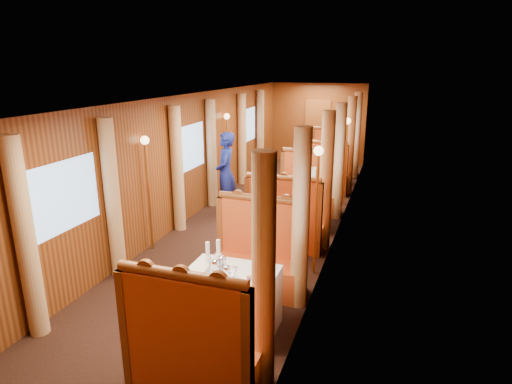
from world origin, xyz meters
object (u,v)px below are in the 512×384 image
at_px(table_near, 232,301).
at_px(table_far, 327,169).
at_px(tea_tray, 221,271).
at_px(banquette_far_fwd, 321,176).
at_px(banquette_mid_aft, 309,193).
at_px(teapot_right, 227,273).
at_px(passenger, 307,181).
at_px(table_mid, 298,209).
at_px(banquette_far_aft, 333,160).
at_px(steward, 226,173).
at_px(fruit_plate, 252,279).
at_px(banquette_near_aft, 258,261).
at_px(rose_vase_mid, 299,181).
at_px(banquette_mid_fwd, 285,225).
at_px(rose_vase_far, 329,149).
at_px(banquette_near_fwd, 193,349).
at_px(teapot_left, 216,268).
at_px(teapot_back, 222,264).

xyz_separation_m(table_near, table_far, (0.00, 7.00, 0.00)).
bearing_deg(table_near, tea_tray, -170.14).
bearing_deg(banquette_far_fwd, banquette_mid_aft, -90.00).
xyz_separation_m(teapot_right, passenger, (-0.01, 4.39, -0.07)).
xyz_separation_m(banquette_mid_aft, passenger, (-0.00, -0.27, 0.32)).
height_order(table_mid, banquette_far_aft, banquette_far_aft).
bearing_deg(banquette_far_fwd, steward, -128.60).
distance_m(table_far, steward, 3.54).
height_order(table_mid, tea_tray, tea_tray).
xyz_separation_m(banquette_mid_aft, fruit_plate, (0.30, -4.64, 0.35)).
xyz_separation_m(table_mid, passenger, (-0.00, 0.74, 0.37)).
xyz_separation_m(banquette_near_aft, fruit_plate, (0.30, -1.14, 0.35)).
height_order(banquette_near_aft, teapot_right, banquette_near_aft).
relative_size(banquette_far_aft, rose_vase_mid, 3.72).
distance_m(table_mid, banquette_mid_aft, 1.02).
bearing_deg(banquette_mid_fwd, tea_tray, -92.77).
bearing_deg(table_far, steward, -118.19).
distance_m(table_mid, table_far, 3.50).
bearing_deg(banquette_near_aft, steward, 119.73).
xyz_separation_m(table_mid, rose_vase_far, (0.01, 3.50, 0.55)).
xyz_separation_m(table_far, rose_vase_far, (0.01, -0.00, 0.55)).
relative_size(banquette_mid_fwd, fruit_plate, 6.57).
relative_size(banquette_near_fwd, fruit_plate, 6.57).
height_order(table_mid, banquette_mid_aft, banquette_mid_aft).
relative_size(banquette_mid_aft, table_far, 1.28).
bearing_deg(banquette_mid_aft, table_far, 90.00).
bearing_deg(rose_vase_mid, table_far, 89.87).
height_order(teapot_left, steward, steward).
bearing_deg(tea_tray, table_near, 9.86).
bearing_deg(passenger, table_mid, -90.00).
distance_m(banquette_near_fwd, teapot_back, 1.13).
relative_size(banquette_near_fwd, rose_vase_far, 3.72).
bearing_deg(banquette_far_fwd, banquette_near_fwd, -90.00).
relative_size(table_far, steward, 0.61).
relative_size(banquette_near_aft, teapot_back, 8.49).
distance_m(banquette_near_aft, steward, 3.37).
bearing_deg(banquette_near_fwd, banquette_near_aft, 90.00).
relative_size(banquette_near_fwd, table_mid, 1.28).
xyz_separation_m(banquette_mid_fwd, rose_vase_far, (0.01, 4.51, 0.50)).
relative_size(banquette_mid_fwd, teapot_left, 7.95).
relative_size(banquette_near_fwd, teapot_right, 9.41).
relative_size(banquette_mid_aft, banquette_far_aft, 1.00).
bearing_deg(table_near, banquette_far_aft, 90.00).
xyz_separation_m(table_near, fruit_plate, (0.30, -0.13, 0.39)).
height_order(teapot_right, teapot_back, teapot_back).
xyz_separation_m(banquette_near_fwd, teapot_back, (-0.13, 1.05, 0.39)).
bearing_deg(banquette_far_aft, steward, -111.97).
height_order(teapot_left, teapot_back, teapot_left).
relative_size(banquette_far_fwd, teapot_right, 9.41).
xyz_separation_m(rose_vase_far, steward, (-1.67, -3.08, -0.06)).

